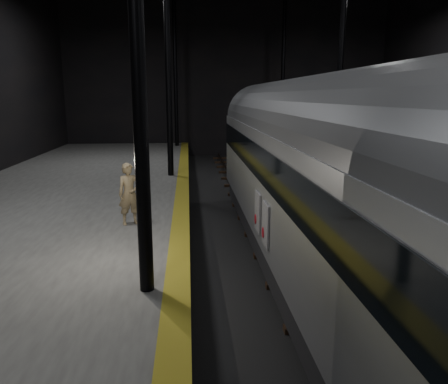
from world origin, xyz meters
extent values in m
plane|color=black|center=(0.00, 0.00, 0.00)|extent=(44.00, 44.00, 0.00)
cube|color=#4A4A48|center=(-7.50, 0.00, 0.50)|extent=(9.00, 43.80, 1.00)
cube|color=olive|center=(-3.25, 0.00, 1.00)|extent=(0.50, 43.80, 0.01)
cube|color=#3F3328|center=(-0.72, 0.00, 0.17)|extent=(0.08, 43.00, 0.14)
cube|color=#3F3328|center=(0.72, 0.00, 0.17)|extent=(0.08, 43.00, 0.14)
cube|color=black|center=(0.00, 0.00, 0.06)|extent=(2.40, 42.00, 0.12)
cylinder|color=black|center=(-3.80, -4.00, 6.00)|extent=(0.26, 0.26, 10.00)
cylinder|color=black|center=(-3.80, 8.00, 6.00)|extent=(0.26, 0.26, 10.00)
cylinder|color=black|center=(3.80, 8.00, 6.00)|extent=(0.26, 0.26, 10.00)
cylinder|color=black|center=(-3.80, 20.00, 6.00)|extent=(0.26, 0.26, 10.00)
cylinder|color=black|center=(3.80, 20.00, 6.00)|extent=(0.26, 0.26, 10.00)
cube|color=#A1A3A8|center=(0.00, -1.71, 2.32)|extent=(2.64, 18.19, 2.73)
cube|color=black|center=(0.00, -1.71, 0.61)|extent=(2.41, 17.83, 0.77)
cube|color=black|center=(0.00, -1.71, 2.96)|extent=(2.69, 17.92, 0.82)
cylinder|color=slate|center=(0.00, -1.71, 3.68)|extent=(2.59, 18.01, 2.59)
cube|color=black|center=(0.00, 4.66, 0.27)|extent=(1.64, 2.00, 0.32)
cube|color=silver|center=(-1.35, -2.62, 1.77)|extent=(0.04, 0.68, 0.96)
cube|color=silver|center=(-1.35, -1.52, 1.77)|extent=(0.04, 0.68, 0.96)
cylinder|color=maroon|center=(-1.37, -2.45, 1.55)|extent=(0.03, 0.24, 0.24)
cylinder|color=maroon|center=(-1.37, -1.36, 1.55)|extent=(0.03, 0.24, 0.24)
imported|color=#99845E|center=(-4.64, 0.33, 1.86)|extent=(0.74, 0.62, 1.72)
camera|label=1|loc=(-2.99, -11.60, 4.51)|focal=35.00mm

